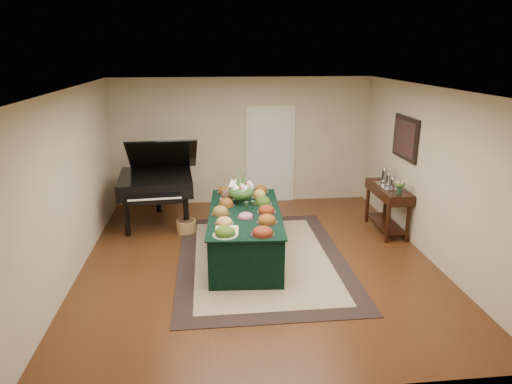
{
  "coord_description": "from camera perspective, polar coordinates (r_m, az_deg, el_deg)",
  "views": [
    {
      "loc": [
        -0.74,
        -6.64,
        3.23
      ],
      "look_at": [
        0.0,
        0.3,
        1.05
      ],
      "focal_mm": 32.0,
      "sensor_mm": 36.0,
      "label": 1
    }
  ],
  "objects": [
    {
      "name": "area_rug",
      "position": [
        7.46,
        0.72,
        -8.26
      ],
      "size": [
        2.67,
        3.74,
        0.01
      ],
      "color": "black",
      "rests_on": "ground"
    },
    {
      "name": "buffet_table",
      "position": [
        7.4,
        -1.39,
        -5.22
      ],
      "size": [
        1.28,
        2.45,
        0.78
      ],
      "color": "black",
      "rests_on": "ground"
    },
    {
      "name": "kitchen_doorway",
      "position": [
        9.95,
        1.8,
        4.52
      ],
      "size": [
        1.05,
        0.07,
        2.1
      ],
      "color": "silver",
      "rests_on": "ground"
    },
    {
      "name": "food_platters",
      "position": [
        7.21,
        -1.46,
        -2.16
      ],
      "size": [
        1.05,
        2.32,
        0.14
      ],
      "color": "#ADB6AD",
      "rests_on": "buffet_table"
    },
    {
      "name": "wicker_basket",
      "position": [
        8.55,
        -8.7,
        -4.26
      ],
      "size": [
        0.36,
        0.36,
        0.23
      ],
      "primitive_type": "cylinder",
      "color": "#9F7640",
      "rests_on": "ground"
    },
    {
      "name": "cutting_board",
      "position": [
        6.5,
        -3.66,
        -4.55
      ],
      "size": [
        0.35,
        0.35,
        0.1
      ],
      "color": "tan",
      "rests_on": "buffet_table"
    },
    {
      "name": "ground",
      "position": [
        7.43,
        0.25,
        -8.45
      ],
      "size": [
        6.0,
        6.0,
        0.0
      ],
      "primitive_type": "plane",
      "color": "black",
      "rests_on": "ground"
    },
    {
      "name": "grand_piano",
      "position": [
        8.87,
        -12.34,
        1.29
      ],
      "size": [
        1.55,
        1.73,
        1.69
      ],
      "color": "black",
      "rests_on": "ground"
    },
    {
      "name": "floral_centerpiece",
      "position": [
        7.57,
        -1.88,
        0.46
      ],
      "size": [
        0.44,
        0.44,
        0.44
      ],
      "color": "#14321D",
      "rests_on": "buffet_table"
    },
    {
      "name": "pink_bouquet",
      "position": [
        8.16,
        17.54,
        0.88
      ],
      "size": [
        0.2,
        0.2,
        0.25
      ],
      "color": "#14321D",
      "rests_on": "mahogany_sideboard"
    },
    {
      "name": "tea_service",
      "position": [
        8.62,
        16.2,
        1.52
      ],
      "size": [
        0.34,
        0.58,
        0.3
      ],
      "color": "#B7B7C0",
      "rests_on": "mahogany_sideboard"
    },
    {
      "name": "wall_painting",
      "position": [
        8.49,
        18.17,
        6.44
      ],
      "size": [
        0.05,
        0.95,
        0.75
      ],
      "color": "black",
      "rests_on": "ground"
    },
    {
      "name": "green_goblets",
      "position": [
        7.2,
        -0.78,
        -1.84
      ],
      "size": [
        0.18,
        0.11,
        0.18
      ],
      "color": "#14321D",
      "rests_on": "buffet_table"
    },
    {
      "name": "mahogany_sideboard",
      "position": [
        8.66,
        16.17,
        -0.59
      ],
      "size": [
        0.45,
        1.23,
        0.87
      ],
      "color": "black",
      "rests_on": "ground"
    }
  ]
}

